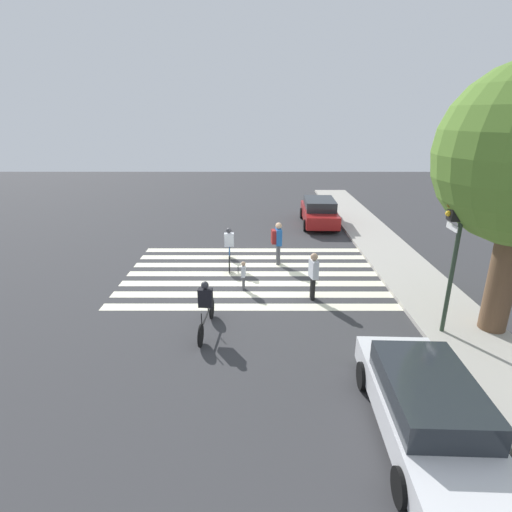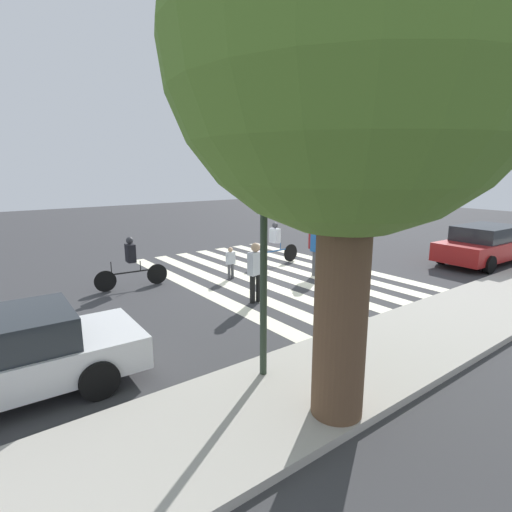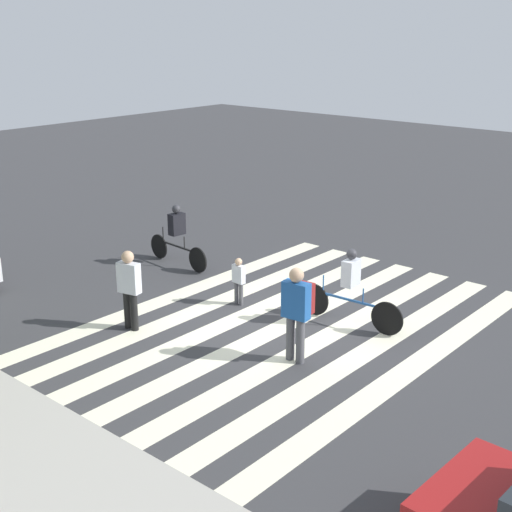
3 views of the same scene
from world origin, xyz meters
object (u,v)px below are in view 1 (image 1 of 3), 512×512
at_px(pedestrian_child_with_backpack, 243,274).
at_px(pedestrian_adult_yellow_jacket, 277,240).
at_px(cyclist_near_curb, 229,246).
at_px(cyclist_far_lane, 206,305).
at_px(traffic_light, 454,232).
at_px(pedestrian_adult_blue_shirt, 313,273).
at_px(car_parked_silver_sedan, 426,407).
at_px(car_parked_dark_suv, 319,212).

xyz_separation_m(pedestrian_child_with_backpack, pedestrian_adult_yellow_jacket, (-2.66, 1.35, 0.46)).
height_order(cyclist_near_curb, cyclist_far_lane, cyclist_near_curb).
height_order(traffic_light, cyclist_far_lane, traffic_light).
bearing_deg(cyclist_far_lane, pedestrian_child_with_backpack, 166.58).
bearing_deg(traffic_light, cyclist_far_lane, -91.70).
distance_m(pedestrian_adult_blue_shirt, cyclist_far_lane, 4.08).
bearing_deg(pedestrian_child_with_backpack, car_parked_silver_sedan, 32.76).
xyz_separation_m(car_parked_dark_suv, car_parked_silver_sedan, (16.21, -0.31, -0.05)).
bearing_deg(pedestrian_adult_yellow_jacket, car_parked_dark_suv, 150.92).
bearing_deg(pedestrian_adult_yellow_jacket, pedestrian_child_with_backpack, -33.17).
xyz_separation_m(pedestrian_adult_blue_shirt, pedestrian_adult_yellow_jacket, (-3.44, -1.06, 0.12)).
xyz_separation_m(cyclist_near_curb, car_parked_silver_sedan, (9.55, 4.45, -0.16)).
distance_m(cyclist_far_lane, car_parked_dark_suv, 13.16).
bearing_deg(pedestrian_adult_blue_shirt, cyclist_far_lane, 110.15).
relative_size(traffic_light, car_parked_dark_suv, 0.96).
height_order(traffic_light, pedestrian_child_with_backpack, traffic_light).
height_order(pedestrian_adult_blue_shirt, car_parked_silver_sedan, pedestrian_adult_blue_shirt).
height_order(pedestrian_adult_yellow_jacket, car_parked_silver_sedan, pedestrian_adult_yellow_jacket).
relative_size(cyclist_far_lane, car_parked_dark_suv, 0.48).
relative_size(pedestrian_adult_blue_shirt, cyclist_near_curb, 0.69).
relative_size(pedestrian_child_with_backpack, car_parked_silver_sedan, 0.22).
relative_size(pedestrian_adult_blue_shirt, car_parked_silver_sedan, 0.35).
height_order(pedestrian_child_with_backpack, cyclist_far_lane, cyclist_far_lane).
xyz_separation_m(traffic_light, car_parked_silver_sedan, (3.88, -1.95, -2.42)).
xyz_separation_m(pedestrian_child_with_backpack, car_parked_silver_sedan, (7.09, 3.78, 0.10)).
distance_m(traffic_light, car_parked_dark_suv, 12.67).
bearing_deg(car_parked_dark_suv, cyclist_far_lane, -20.56).
bearing_deg(pedestrian_child_with_backpack, cyclist_far_lane, -13.64).
xyz_separation_m(pedestrian_adult_yellow_jacket, cyclist_far_lane, (5.66, -2.35, -0.20)).
bearing_deg(car_parked_silver_sedan, pedestrian_adult_yellow_jacket, -163.95).
relative_size(pedestrian_child_with_backpack, car_parked_dark_suv, 0.23).
height_order(pedestrian_adult_blue_shirt, car_parked_dark_suv, pedestrian_adult_blue_shirt).
distance_m(cyclist_near_curb, car_parked_dark_suv, 8.19).
relative_size(traffic_light, pedestrian_adult_yellow_jacket, 2.45).
distance_m(pedestrian_adult_yellow_jacket, cyclist_far_lane, 6.14).
distance_m(cyclist_far_lane, car_parked_silver_sedan, 6.28).
bearing_deg(car_parked_dark_suv, pedestrian_child_with_backpack, -21.95).
xyz_separation_m(traffic_light, cyclist_near_curb, (-5.67, -6.40, -2.27)).
bearing_deg(car_parked_silver_sedan, pedestrian_adult_blue_shirt, -165.74).
relative_size(pedestrian_adult_yellow_jacket, cyclist_far_lane, 0.81).
relative_size(pedestrian_adult_blue_shirt, pedestrian_adult_yellow_jacket, 0.92).
bearing_deg(pedestrian_adult_blue_shirt, car_parked_dark_suv, -22.58).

